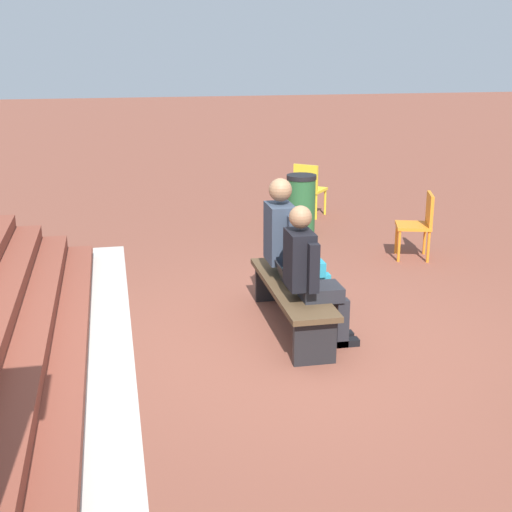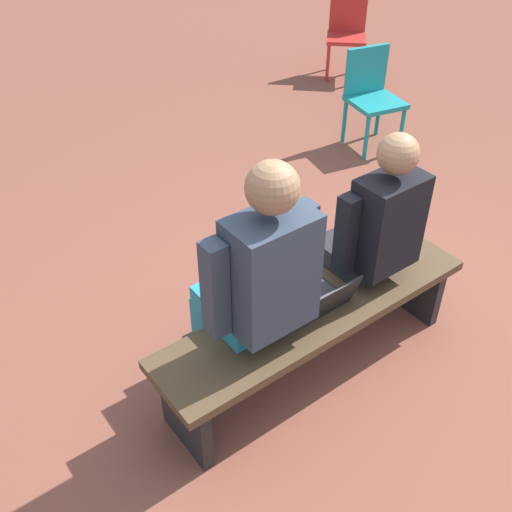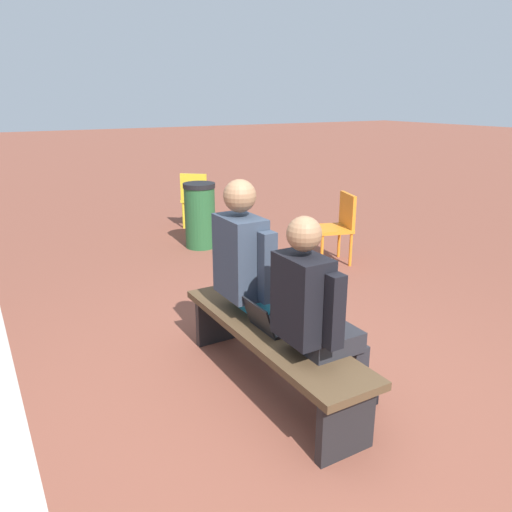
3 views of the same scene
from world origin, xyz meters
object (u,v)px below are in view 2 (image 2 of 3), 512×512
bench (315,320)px  laptop (320,300)px  person_adult (255,281)px  plastic_chair_far_left (347,30)px  person_student (369,233)px  plastic_chair_near_bench_right (371,92)px

bench → laptop: laptop is taller
bench → person_adult: size_ratio=1.28×
laptop → plastic_chair_far_left: 4.47m
person_student → person_adult: (0.74, -0.01, 0.04)m
person_student → plastic_chair_far_left: size_ratio=1.55×
plastic_chair_far_left → plastic_chair_near_bench_right: size_ratio=1.00×
bench → laptop: bearing=126.2°
bench → person_adult: (0.34, -0.07, 0.39)m
plastic_chair_far_left → plastic_chair_near_bench_right: 1.71m
laptop → plastic_chair_near_bench_right: 2.79m
plastic_chair_near_bench_right → person_adult: bearing=33.6°
bench → person_adult: 0.52m
laptop → person_student: bearing=-169.0°
person_adult → bench: bearing=168.0°
plastic_chair_far_left → plastic_chair_near_bench_right: same height
person_student → laptop: (0.40, 0.08, -0.20)m
bench → plastic_chair_near_bench_right: 2.79m
bench → plastic_chair_far_left: plastic_chair_far_left is taller
bench → person_student: 0.54m
laptop → plastic_chair_far_left: (-3.20, -3.13, -0.02)m
person_student → person_adult: 0.74m
person_student → plastic_chair_far_left: (-2.80, -3.05, -0.22)m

